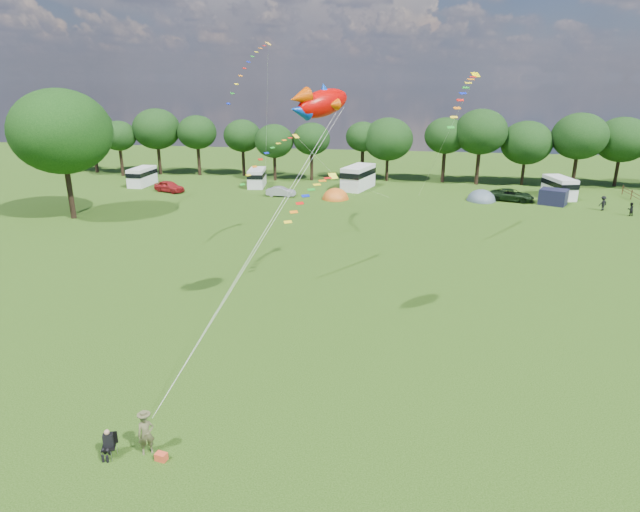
% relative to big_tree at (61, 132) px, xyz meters
% --- Properties ---
extents(ground_plane, '(180.00, 180.00, 0.00)m').
position_rel_big_tree_xyz_m(ground_plane, '(30.00, -28.00, -9.02)').
color(ground_plane, black).
rests_on(ground_plane, ground).
extents(tree_line, '(102.98, 10.98, 10.27)m').
position_rel_big_tree_xyz_m(tree_line, '(35.30, 26.99, -2.67)').
color(tree_line, black).
rests_on(tree_line, ground).
extents(big_tree, '(10.00, 10.00, 13.28)m').
position_rel_big_tree_xyz_m(big_tree, '(0.00, 0.00, 0.00)').
color(big_tree, black).
rests_on(big_tree, ground).
extents(car_a, '(4.72, 3.23, 1.47)m').
position_rel_big_tree_xyz_m(car_a, '(4.10, 14.72, -8.28)').
color(car_a, '#AE1F22').
rests_on(car_a, ground).
extents(car_b, '(3.47, 1.36, 1.21)m').
position_rel_big_tree_xyz_m(car_b, '(19.13, 14.52, -8.41)').
color(car_b, '#9A9BA1').
rests_on(car_b, ground).
extents(car_d, '(5.66, 3.63, 1.43)m').
position_rel_big_tree_xyz_m(car_d, '(47.34, 16.66, -8.30)').
color(car_d, black).
rests_on(car_d, ground).
extents(campervan_a, '(2.15, 5.05, 2.47)m').
position_rel_big_tree_xyz_m(campervan_a, '(-1.49, 18.31, -7.69)').
color(campervan_a, white).
rests_on(campervan_a, ground).
extents(campervan_b, '(2.81, 5.15, 2.40)m').
position_rel_big_tree_xyz_m(campervan_b, '(14.36, 20.31, -7.73)').
color(campervan_b, silver).
rests_on(campervan_b, ground).
extents(campervan_c, '(4.34, 6.77, 3.07)m').
position_rel_big_tree_xyz_m(campervan_c, '(28.21, 21.03, -7.37)').
color(campervan_c, white).
rests_on(campervan_c, ground).
extents(campervan_d, '(3.42, 5.61, 2.56)m').
position_rel_big_tree_xyz_m(campervan_d, '(53.40, 19.54, -7.64)').
color(campervan_d, silver).
rests_on(campervan_d, ground).
extents(tent_orange, '(3.34, 3.65, 2.61)m').
position_rel_big_tree_xyz_m(tent_orange, '(26.12, 14.17, -9.00)').
color(tent_orange, '#D0601A').
rests_on(tent_orange, ground).
extents(tent_greyblue, '(3.54, 3.87, 2.63)m').
position_rel_big_tree_xyz_m(tent_greyblue, '(43.75, 16.19, -9.00)').
color(tent_greyblue, '#4B5C67').
rests_on(tent_greyblue, ground).
extents(awning_navy, '(3.62, 3.35, 1.81)m').
position_rel_big_tree_xyz_m(awning_navy, '(51.81, 15.43, -8.11)').
color(awning_navy, black).
rests_on(awning_navy, ground).
extents(kite_flyer, '(0.77, 0.70, 1.75)m').
position_rel_big_tree_xyz_m(kite_flyer, '(25.40, -33.75, -8.14)').
color(kite_flyer, brown).
rests_on(kite_flyer, ground).
extents(camp_chair, '(0.64, 0.66, 1.24)m').
position_rel_big_tree_xyz_m(camp_chair, '(24.03, -34.17, -8.28)').
color(camp_chair, '#99999E').
rests_on(camp_chair, ground).
extents(kite_bag, '(0.49, 0.37, 0.32)m').
position_rel_big_tree_xyz_m(kite_bag, '(26.12, -34.06, -8.86)').
color(kite_bag, '#DB4928').
rests_on(kite_bag, ground).
extents(fish_kite, '(3.25, 3.46, 2.02)m').
position_rel_big_tree_xyz_m(fish_kite, '(30.37, -22.63, 3.95)').
color(fish_kite, '#BF0401').
rests_on(fish_kite, ground).
extents(streamer_kite_a, '(3.16, 5.54, 5.74)m').
position_rel_big_tree_xyz_m(streamer_kite_a, '(19.53, 2.44, 6.54)').
color(streamer_kite_a, gold).
rests_on(streamer_kite_a, ground).
extents(streamer_kite_b, '(4.16, 4.63, 3.77)m').
position_rel_big_tree_xyz_m(streamer_kite_b, '(23.73, -6.13, -0.66)').
color(streamer_kite_b, yellow).
rests_on(streamer_kite_b, ground).
extents(streamer_kite_c, '(3.22, 4.98, 2.82)m').
position_rel_big_tree_xyz_m(streamer_kite_c, '(28.38, -12.49, -2.54)').
color(streamer_kite_c, '#F2FF26').
rests_on(streamer_kite_c, ground).
extents(walker_a, '(0.84, 0.71, 1.48)m').
position_rel_big_tree_xyz_m(walker_a, '(58.72, 11.04, -8.28)').
color(walker_a, black).
rests_on(walker_a, ground).
extents(walker_b, '(1.16, 0.97, 1.64)m').
position_rel_big_tree_xyz_m(walker_b, '(56.61, 13.24, -8.20)').
color(walker_b, black).
rests_on(walker_b, ground).
extents(streamer_kite_d, '(2.77, 5.07, 4.32)m').
position_rel_big_tree_xyz_m(streamer_kite_d, '(39.28, -2.40, 4.12)').
color(streamer_kite_d, '#FFEC00').
rests_on(streamer_kite_d, ground).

